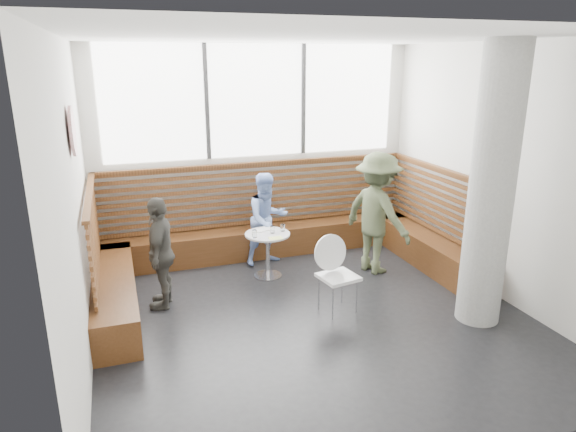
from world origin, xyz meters
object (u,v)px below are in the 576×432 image
object	(u,v)px
cafe_table	(268,246)
cafe_chair	(336,268)
concrete_column	(492,189)
adult_man	(377,213)
child_left	(161,253)
child_back	(267,219)

from	to	relation	value
cafe_table	cafe_chair	distance (m)	1.33
concrete_column	cafe_chair	bearing A→B (deg)	153.23
concrete_column	adult_man	bearing A→B (deg)	105.72
cafe_table	child_left	bearing A→B (deg)	-163.89
adult_man	cafe_table	bearing A→B (deg)	59.44
cafe_table	cafe_chair	world-z (taller)	cafe_chair
cafe_table	child_left	size ratio (longest dim) A/B	0.46
child_back	cafe_chair	bearing A→B (deg)	-92.34
cafe_chair	concrete_column	bearing A→B (deg)	-37.09
cafe_chair	child_back	xyz separation A→B (m)	(-0.36, 1.73, 0.15)
concrete_column	adult_man	distance (m)	1.90
concrete_column	child_back	bearing A→B (deg)	126.91
cafe_table	adult_man	bearing A→B (deg)	-10.93
child_back	child_left	world-z (taller)	child_left
adult_man	child_left	size ratio (longest dim) A/B	1.24
cafe_chair	adult_man	xyz separation A→B (m)	(1.04, 0.93, 0.32)
cafe_table	cafe_chair	xyz separation A→B (m)	(0.50, -1.22, 0.09)
concrete_column	child_back	xyz separation A→B (m)	(-1.87, 2.49, -0.90)
cafe_table	cafe_chair	bearing A→B (deg)	-67.66
cafe_chair	adult_man	bearing A→B (deg)	31.31
concrete_column	child_left	xyz separation A→B (m)	(-3.51, 1.56, -0.89)
concrete_column	cafe_table	bearing A→B (deg)	135.44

